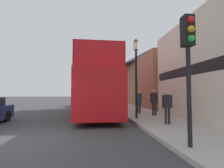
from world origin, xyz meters
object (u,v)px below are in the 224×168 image
Objects in this scene: tour_bus at (96,90)px; lamp_post_second at (116,77)px; pedestrian_third at (139,100)px; lamp_post_third at (108,82)px; pedestrian_nearest at (167,104)px; lamp_post_nearest at (136,63)px; traffic_signal at (188,50)px; pedestrian_second at (154,100)px; parked_car_ahead_of_bus at (100,101)px.

lamp_post_second reaches higher than tour_bus.
lamp_post_third reaches higher than pedestrian_third.
pedestrian_nearest is 21.11m from lamp_post_third.
lamp_post_third is (0.22, 18.88, 0.06)m from lamp_post_nearest.
tour_bus is 9.25m from traffic_signal.
lamp_post_third reaches higher than pedestrian_second.
pedestrian_second is 1.03× the size of pedestrian_third.
tour_bus is at bearing 148.55° from pedestrian_second.
parked_car_ahead_of_bus is 13.09m from pedestrian_nearest.
parked_car_ahead_of_bus is 2.38× the size of pedestrian_second.
tour_bus is 7.03× the size of pedestrian_nearest.
tour_bus reaches higher than pedestrian_third.
lamp_post_third is (-0.71, 20.97, 2.35)m from pedestrian_nearest.
pedestrian_nearest is 3.23m from pedestrian_second.
pedestrian_nearest is 0.32× the size of lamp_post_third.
pedestrian_nearest is 0.44× the size of traffic_signal.
lamp_post_nearest reaches higher than tour_bus.
parked_car_ahead_of_bus is at bearing -102.68° from lamp_post_third.
pedestrian_third is 8.10m from traffic_signal.
tour_bus is 6.72m from lamp_post_second.
lamp_post_second reaches higher than pedestrian_second.
tour_bus is 6.49× the size of pedestrian_second.
traffic_signal is at bearing -83.97° from parked_car_ahead_of_bus.
traffic_signal is 24.41m from lamp_post_third.
traffic_signal reaches higher than pedestrian_third.
parked_car_ahead_of_bus is 10.14m from pedestrian_second.
traffic_signal is at bearing -102.42° from pedestrian_second.
lamp_post_third reaches higher than traffic_signal.
parked_car_ahead_of_bus is 11.20m from lamp_post_nearest.
parked_car_ahead_of_bus is 8.77m from lamp_post_third.
parked_car_ahead_of_bus is 8.73m from pedestrian_third.
lamp_post_nearest is at bearing -143.01° from pedestrian_second.
traffic_signal is 5.55m from lamp_post_nearest.
lamp_post_nearest reaches higher than traffic_signal.
lamp_post_third is (-1.25, 17.78, 2.28)m from pedestrian_second.
pedestrian_third is (2.40, -8.38, 0.42)m from parked_car_ahead_of_bus.
lamp_post_third is (-0.57, 16.50, 2.31)m from pedestrian_third.
lamp_post_second is (-1.32, 8.34, 2.32)m from pedestrian_second.
pedestrian_second is 1.44m from pedestrian_third.
lamp_post_second is at bearing 89.48° from traffic_signal.
pedestrian_nearest is 11.80m from lamp_post_second.
pedestrian_third is 3.36m from lamp_post_nearest.
tour_bus reaches higher than parked_car_ahead_of_bus.
traffic_signal is at bearing -104.99° from pedestrian_nearest.
lamp_post_second reaches higher than parked_car_ahead_of_bus.
pedestrian_third is 16.67m from lamp_post_third.
lamp_post_nearest is (1.61, -10.76, 2.66)m from parked_car_ahead_of_bus.
pedestrian_third is 7.47m from lamp_post_second.
pedestrian_third is at bearing -18.95° from tour_bus.
parked_car_ahead_of_bus is at bearing 143.12° from lamp_post_second.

